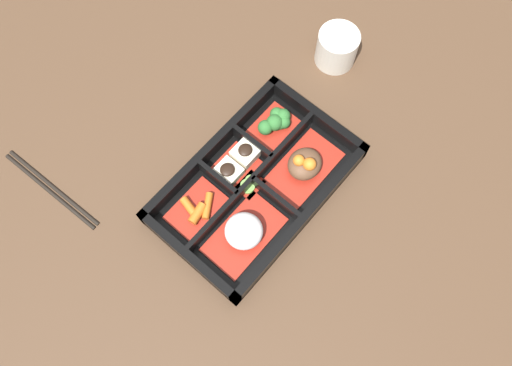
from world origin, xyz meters
name	(u,v)px	position (x,y,z in m)	size (l,w,h in m)	color
ground_plane	(256,188)	(0.00, 0.00, 0.00)	(3.00, 3.00, 0.00)	#4C3523
bento_base	(256,187)	(0.00, 0.00, 0.01)	(0.34, 0.21, 0.01)	black
bento_rim	(255,183)	(0.00, 0.00, 0.02)	(0.34, 0.21, 0.04)	black
bowl_stew	(304,165)	(-0.08, 0.04, 0.03)	(0.13, 0.08, 0.05)	maroon
bowl_rice	(244,232)	(0.08, 0.04, 0.03)	(0.13, 0.08, 0.05)	maroon
bowl_greens	(276,123)	(-0.11, -0.05, 0.02)	(0.08, 0.06, 0.03)	maroon
bowl_tofu	(237,163)	(-0.01, -0.05, 0.02)	(0.09, 0.06, 0.03)	maroon
bowl_carrots	(197,209)	(0.10, -0.05, 0.02)	(0.10, 0.06, 0.02)	maroon
bowl_pickles	(249,185)	(0.01, -0.01, 0.02)	(0.04, 0.03, 0.01)	maroon
tea_cup	(337,47)	(-0.29, -0.06, 0.04)	(0.07, 0.07, 0.07)	beige
chopsticks	(51,189)	(0.23, -0.26, 0.00)	(0.03, 0.21, 0.01)	black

